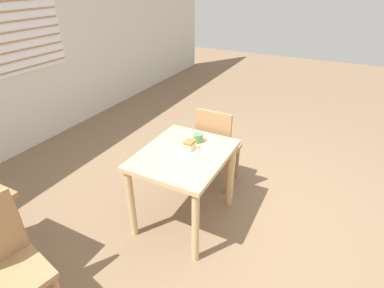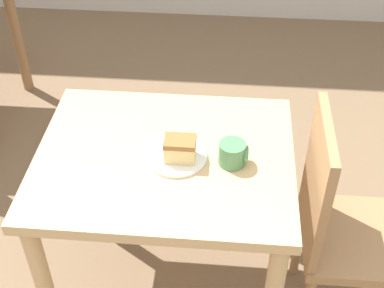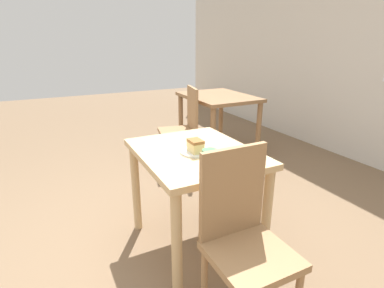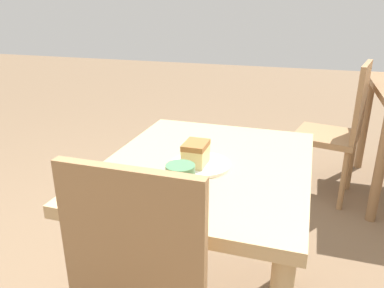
{
  "view_description": "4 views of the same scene",
  "coord_description": "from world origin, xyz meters",
  "px_view_note": "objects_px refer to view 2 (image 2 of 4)",
  "views": [
    {
      "loc": [
        -2.03,
        -0.55,
        2.04
      ],
      "look_at": [
        -0.06,
        0.46,
        0.79
      ],
      "focal_mm": 28.0,
      "sensor_mm": 36.0,
      "label": 1
    },
    {
      "loc": [
        0.07,
        -0.83,
        1.91
      ],
      "look_at": [
        -0.05,
        0.51,
        0.77
      ],
      "focal_mm": 50.0,
      "sensor_mm": 36.0,
      "label": 2
    },
    {
      "loc": [
        1.48,
        -0.33,
        1.41
      ],
      "look_at": [
        -0.12,
        0.47,
        0.78
      ],
      "focal_mm": 28.0,
      "sensor_mm": 36.0,
      "label": 3
    },
    {
      "loc": [
        1.04,
        0.82,
        1.26
      ],
      "look_at": [
        -0.11,
        0.45,
        0.81
      ],
      "focal_mm": 35.0,
      "sensor_mm": 36.0,
      "label": 4
    }
  ],
  "objects_px": {
    "dining_table_near": "(166,181)",
    "coffee_mug": "(233,154)",
    "chair_near_window": "(340,225)",
    "plate": "(176,156)",
    "cake_slice": "(180,149)"
  },
  "relations": [
    {
      "from": "plate",
      "to": "cake_slice",
      "type": "relative_size",
      "value": 2.02
    },
    {
      "from": "coffee_mug",
      "to": "plate",
      "type": "bearing_deg",
      "value": 177.15
    },
    {
      "from": "cake_slice",
      "to": "coffee_mug",
      "type": "xyz_separation_m",
      "value": [
        0.17,
        0.0,
        -0.01
      ]
    },
    {
      "from": "cake_slice",
      "to": "coffee_mug",
      "type": "distance_m",
      "value": 0.17
    },
    {
      "from": "chair_near_window",
      "to": "coffee_mug",
      "type": "bearing_deg",
      "value": 86.29
    },
    {
      "from": "plate",
      "to": "coffee_mug",
      "type": "xyz_separation_m",
      "value": [
        0.19,
        -0.01,
        0.03
      ]
    },
    {
      "from": "plate",
      "to": "chair_near_window",
      "type": "bearing_deg",
      "value": -3.43
    },
    {
      "from": "dining_table_near",
      "to": "plate",
      "type": "relative_size",
      "value": 4.2
    },
    {
      "from": "dining_table_near",
      "to": "coffee_mug",
      "type": "height_order",
      "value": "coffee_mug"
    },
    {
      "from": "cake_slice",
      "to": "plate",
      "type": "bearing_deg",
      "value": 137.87
    },
    {
      "from": "chair_near_window",
      "to": "cake_slice",
      "type": "height_order",
      "value": "chair_near_window"
    },
    {
      "from": "dining_table_near",
      "to": "plate",
      "type": "height_order",
      "value": "plate"
    },
    {
      "from": "plate",
      "to": "cake_slice",
      "type": "bearing_deg",
      "value": -42.13
    },
    {
      "from": "cake_slice",
      "to": "chair_near_window",
      "type": "bearing_deg",
      "value": -2.14
    },
    {
      "from": "chair_near_window",
      "to": "plate",
      "type": "distance_m",
      "value": 0.63
    }
  ]
}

